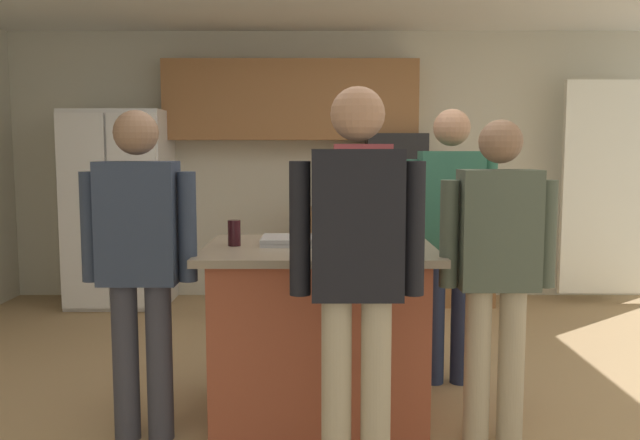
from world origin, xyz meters
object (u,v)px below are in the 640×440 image
(refrigerator, at_px, (121,208))
(tumbler_amber, at_px, (391,229))
(person_guest_right, at_px, (363,216))
(serving_tray, at_px, (302,240))
(person_host_foreground, at_px, (498,260))
(glass_pilsner, at_px, (235,233))
(microwave_over_range, at_px, (397,151))
(person_elder_center, at_px, (140,253))
(kitchen_island, at_px, (320,329))
(person_guest_by_door, at_px, (358,260))
(person_guest_left, at_px, (451,227))
(glass_dark_ale, at_px, (390,239))

(refrigerator, relative_size, tumbler_amber, 13.34)
(person_guest_right, relative_size, serving_tray, 4.00)
(person_host_foreground, xyz_separation_m, glass_pilsner, (-1.34, 0.37, 0.09))
(microwave_over_range, bearing_deg, person_guest_right, -102.80)
(person_guest_right, bearing_deg, person_elder_center, -26.14)
(refrigerator, height_order, tumbler_amber, refrigerator)
(kitchen_island, bearing_deg, person_host_foreground, -22.56)
(person_guest_by_door, bearing_deg, kitchen_island, -0.00)
(refrigerator, bearing_deg, person_elder_center, -71.59)
(refrigerator, distance_m, tumbler_amber, 3.32)
(microwave_over_range, height_order, person_guest_right, person_guest_right)
(kitchen_island, relative_size, person_guest_by_door, 0.73)
(person_host_foreground, bearing_deg, person_guest_by_door, 54.87)
(person_elder_center, relative_size, person_guest_by_door, 0.96)
(person_elder_center, height_order, tumbler_amber, person_elder_center)
(person_elder_center, distance_m, person_guest_left, 1.88)
(glass_dark_ale, bearing_deg, refrigerator, 127.63)
(kitchen_island, height_order, person_guest_left, person_guest_left)
(glass_dark_ale, bearing_deg, serving_tray, 143.12)
(refrigerator, bearing_deg, person_guest_left, -38.72)
(serving_tray, bearing_deg, person_host_foreground, -23.82)
(glass_dark_ale, distance_m, serving_tray, 0.57)
(microwave_over_range, bearing_deg, tumbler_amber, -97.15)
(glass_pilsner, relative_size, tumbler_amber, 1.03)
(person_guest_right, height_order, person_host_foreground, person_guest_right)
(glass_pilsner, xyz_separation_m, tumbler_amber, (0.87, 0.20, -0.00))
(person_host_foreground, bearing_deg, person_guest_right, -40.37)
(person_guest_right, bearing_deg, refrigerator, -110.35)
(glass_pilsner, height_order, serving_tray, glass_pilsner)
(refrigerator, xyz_separation_m, person_elder_center, (0.98, -2.96, 0.04))
(person_elder_center, bearing_deg, person_guest_by_door, -45.42)
(refrigerator, relative_size, glass_dark_ale, 11.68)
(microwave_over_range, bearing_deg, glass_dark_ale, -97.07)
(microwave_over_range, relative_size, person_host_foreground, 0.35)
(microwave_over_range, bearing_deg, refrigerator, -177.40)
(person_host_foreground, bearing_deg, glass_dark_ale, 12.66)
(person_guest_by_door, bearing_deg, person_guest_left, -37.69)
(refrigerator, distance_m, serving_tray, 3.11)
(serving_tray, bearing_deg, glass_dark_ale, -36.88)
(person_host_foreground, relative_size, tumbler_amber, 11.79)
(refrigerator, bearing_deg, person_guest_right, -40.19)
(serving_tray, bearing_deg, refrigerator, 124.85)
(person_guest_right, relative_size, glass_dark_ale, 11.30)
(person_host_foreground, distance_m, glass_dark_ale, 0.54)
(kitchen_island, height_order, person_guest_right, person_guest_right)
(person_host_foreground, bearing_deg, serving_tray, -1.26)
(person_guest_right, relative_size, person_guest_by_door, 1.02)
(person_guest_by_door, relative_size, glass_dark_ale, 11.07)
(microwave_over_range, xyz_separation_m, person_guest_by_door, (-0.57, -3.55, -0.45))
(person_guest_by_door, height_order, serving_tray, person_guest_by_door)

